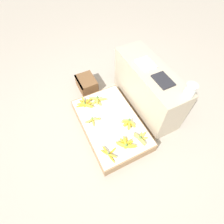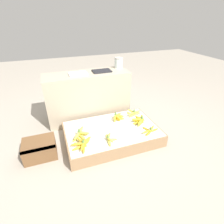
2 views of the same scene
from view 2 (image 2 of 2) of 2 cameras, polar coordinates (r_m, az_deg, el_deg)
The scene contains 14 objects.
ground_plane at distance 2.22m, azimuth -0.04°, elevation -8.77°, with size 10.00×10.00×0.00m, color #A89E8E.
display_platform at distance 2.18m, azimuth -0.04°, elevation -7.15°, with size 1.12×0.72×0.16m.
back_vendor_table at distance 2.53m, azimuth -7.82°, elevation 5.03°, with size 1.15×0.40×0.68m.
wooden_crate at distance 2.08m, azimuth -22.50°, elevation -11.02°, with size 0.34×0.26×0.20m.
banana_bunch_front_left at distance 1.88m, azimuth -9.70°, elevation -10.24°, with size 0.24×0.25×0.10m.
banana_bunch_front_midleft at distance 1.93m, azimuth -0.87°, elevation -8.70°, with size 0.13×0.22×0.09m.
banana_bunch_front_right at distance 2.11m, azimuth 12.24°, elevation -5.83°, with size 0.24×0.18×0.08m.
banana_bunch_middle_left at distance 2.02m, azimuth -10.23°, elevation -6.99°, with size 0.22×0.24×0.11m.
banana_bunch_middle_right at distance 2.26m, azimuth 9.09°, elevation -2.62°, with size 0.20×0.23×0.11m.
banana_bunch_back_midright at distance 2.30m, azimuth 1.86°, elevation -1.62°, with size 0.18×0.16×0.11m.
banana_bunch_back_right at distance 2.41m, azimuth 7.01°, elevation -0.31°, with size 0.21×0.17×0.10m.
glass_jar at distance 2.63m, azimuth 2.13°, elevation 15.82°, with size 0.12×0.12×0.15m.
foam_tray_white at distance 2.38m, azimuth -11.05°, elevation 12.17°, with size 0.24×0.18×0.02m.
foam_tray_dark at distance 2.46m, azimuth -3.38°, elevation 13.23°, with size 0.25×0.17×0.02m.
Camera 2 is at (-0.60, -1.64, 1.37)m, focal length 28.00 mm.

